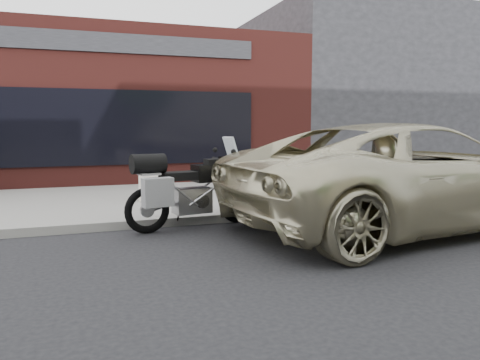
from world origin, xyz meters
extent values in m
plane|color=black|center=(0.00, 0.00, 0.00)|extent=(120.00, 120.00, 0.00)
cube|color=gray|center=(0.00, 7.00, 0.07)|extent=(44.00, 6.00, 0.15)
cube|color=#5A211D|center=(-2.00, 14.00, 2.25)|extent=(14.00, 10.00, 4.50)
cube|color=black|center=(-2.00, 8.97, 1.70)|extent=(10.00, 0.08, 2.00)
cube|color=#252529|center=(-2.00, 8.97, 3.90)|extent=(10.00, 0.08, 0.50)
cube|color=#252529|center=(10.00, 14.00, 3.00)|extent=(10.00, 10.00, 6.00)
torus|color=black|center=(-0.80, 3.65, 0.38)|extent=(0.78, 0.27, 0.77)
torus|color=black|center=(0.89, 3.97, 0.38)|extent=(0.78, 0.27, 0.77)
cube|color=#B7B7BC|center=(-0.01, 3.80, 0.48)|extent=(0.68, 0.45, 0.43)
cube|color=black|center=(0.32, 3.87, 0.94)|extent=(0.63, 0.47, 0.30)
cube|color=black|center=(-0.24, 3.76, 0.91)|extent=(0.68, 0.43, 0.14)
cube|color=black|center=(-0.63, 3.68, 0.82)|extent=(0.38, 0.31, 0.16)
cube|color=black|center=(0.66, 3.93, 1.09)|extent=(0.25, 0.31, 0.25)
cube|color=silver|center=(0.74, 3.95, 1.37)|extent=(0.23, 0.37, 0.38)
cylinder|color=black|center=(0.58, 3.92, 1.17)|extent=(0.18, 0.79, 0.03)
cube|color=#B7B7BC|center=(-0.77, 3.66, 0.98)|extent=(0.38, 0.40, 0.03)
cube|color=gray|center=(-0.66, 3.38, 0.71)|extent=(0.51, 0.29, 0.46)
cylinder|color=black|center=(-0.77, 3.66, 1.14)|extent=(0.60, 0.42, 0.32)
cylinder|color=#B7B7BC|center=(-0.50, 3.90, 0.40)|extent=(0.64, 0.21, 0.22)
imported|color=#C0B795|center=(3.50, 2.60, 0.90)|extent=(6.78, 3.72, 1.80)
cube|color=silver|center=(-0.38, 6.03, 0.56)|extent=(0.55, 0.34, 0.82)
cube|color=silver|center=(-0.34, 6.24, 0.56)|extent=(0.55, 0.34, 0.82)
camera|label=1|loc=(-1.85, -3.95, 1.77)|focal=35.00mm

